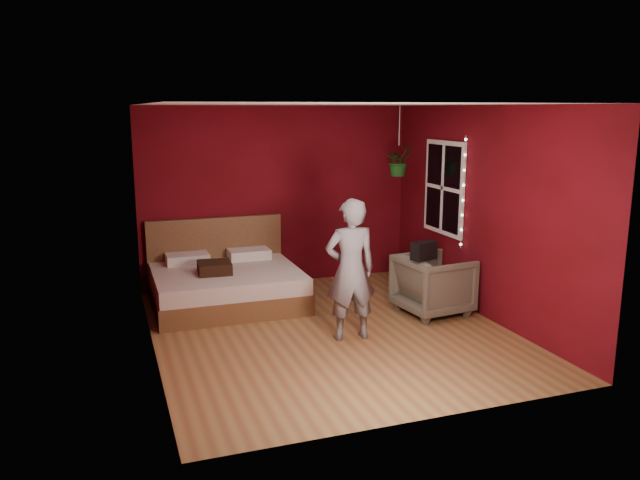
# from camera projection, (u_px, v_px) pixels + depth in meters

# --- Properties ---
(floor) EXTENTS (4.50, 4.50, 0.00)m
(floor) POSITION_uv_depth(u_px,v_px,m) (331.00, 331.00, 7.30)
(floor) COLOR olive
(floor) RESTS_ON ground
(room_walls) EXTENTS (4.04, 4.54, 2.62)m
(room_walls) POSITION_uv_depth(u_px,v_px,m) (331.00, 189.00, 6.95)
(room_walls) COLOR #620A15
(room_walls) RESTS_ON ground
(window) EXTENTS (0.05, 0.97, 1.27)m
(window) POSITION_uv_depth(u_px,v_px,m) (444.00, 188.00, 8.46)
(window) COLOR white
(window) RESTS_ON room_walls
(fairy_lights) EXTENTS (0.04, 0.04, 1.45)m
(fairy_lights) POSITION_uv_depth(u_px,v_px,m) (463.00, 193.00, 7.96)
(fairy_lights) COLOR silver
(fairy_lights) RESTS_ON room_walls
(bed) EXTENTS (1.91, 1.62, 1.05)m
(bed) POSITION_uv_depth(u_px,v_px,m) (226.00, 283.00, 8.30)
(bed) COLOR brown
(bed) RESTS_ON ground
(person) EXTENTS (0.61, 0.42, 1.60)m
(person) POSITION_uv_depth(u_px,v_px,m) (350.00, 270.00, 6.92)
(person) COLOR slate
(person) RESTS_ON ground
(armchair) EXTENTS (0.92, 0.90, 0.75)m
(armchair) POSITION_uv_depth(u_px,v_px,m) (433.00, 285.00, 7.88)
(armchair) COLOR #5A5647
(armchair) RESTS_ON ground
(handbag) EXTENTS (0.34, 0.24, 0.22)m
(handbag) POSITION_uv_depth(u_px,v_px,m) (424.00, 251.00, 7.57)
(handbag) COLOR black
(handbag) RESTS_ON armchair
(throw_pillow) EXTENTS (0.44, 0.44, 0.15)m
(throw_pillow) POSITION_uv_depth(u_px,v_px,m) (215.00, 268.00, 8.01)
(throw_pillow) COLOR black
(throw_pillow) RESTS_ON bed
(hanging_plant) EXTENTS (0.45, 0.41, 0.98)m
(hanging_plant) POSITION_uv_depth(u_px,v_px,m) (399.00, 161.00, 8.78)
(hanging_plant) COLOR silver
(hanging_plant) RESTS_ON room_walls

